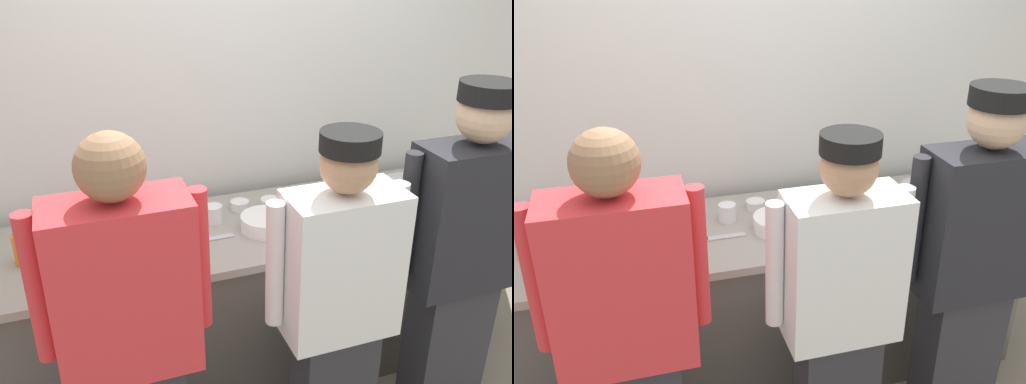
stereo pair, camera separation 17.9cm
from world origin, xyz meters
TOP-DOWN VIEW (x-y plane):
  - wall_back at (0.00, 0.91)m, footprint 4.23×0.10m
  - prep_counter at (0.00, 0.40)m, footprint 2.69×0.76m
  - chef_near_left at (-0.73, -0.33)m, footprint 0.62×0.24m
  - chef_center at (0.09, -0.34)m, footprint 0.59×0.24m
  - chef_far_right at (0.71, -0.28)m, footprint 0.62×0.24m
  - plate_stack_front at (-0.92, 0.24)m, footprint 0.22×0.22m
  - plate_stack_rear at (0.02, 0.33)m, footprint 0.25×0.25m
  - mixing_bowl_steel at (0.89, 0.37)m, footprint 0.33×0.33m
  - sheet_tray at (0.41, 0.37)m, footprint 0.44×0.37m
  - squeeze_bottle_primary at (-1.10, 0.38)m, footprint 0.06×0.06m
  - ramekin_orange_sauce at (-0.53, 0.36)m, footprint 0.09×0.09m
  - ramekin_yellow_sauce at (-0.03, 0.58)m, footprint 0.10×0.10m
  - ramekin_green_sauce at (0.13, 0.55)m, footprint 0.10×0.10m
  - deli_cup at (-0.20, 0.48)m, footprint 0.09×0.09m
  - chefs_knife at (-0.31, 0.32)m, footprint 0.27×0.03m

SIDE VIEW (x-z plane):
  - prep_counter at x=0.00m, z-range 0.00..0.91m
  - chef_center at x=0.09m, z-range 0.05..1.67m
  - chef_near_left at x=-0.73m, z-range 0.05..1.76m
  - chefs_knife at x=-0.31m, z-range 0.90..0.92m
  - sheet_tray at x=0.41m, z-range 0.90..0.93m
  - chef_far_right at x=0.71m, z-range 0.06..1.79m
  - ramekin_yellow_sauce at x=-0.03m, z-range 0.91..0.95m
  - ramekin_orange_sauce at x=-0.53m, z-range 0.91..0.95m
  - ramekin_green_sauce at x=0.13m, z-range 0.91..0.96m
  - plate_stack_rear at x=0.02m, z-range 0.90..0.98m
  - plate_stack_front at x=-0.92m, z-range 0.90..0.99m
  - deli_cup at x=-0.20m, z-range 0.90..1.00m
  - mixing_bowl_steel at x=0.89m, z-range 0.90..1.01m
  - squeeze_bottle_primary at x=-1.10m, z-range 0.90..1.08m
  - wall_back at x=0.00m, z-range 0.00..2.92m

